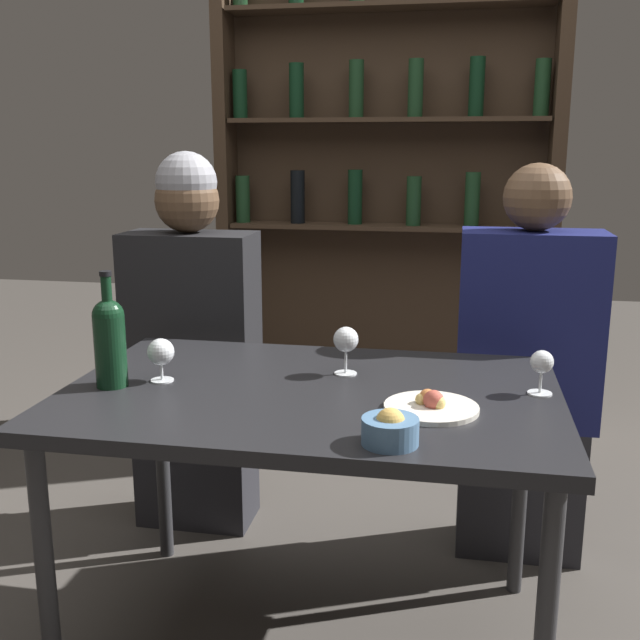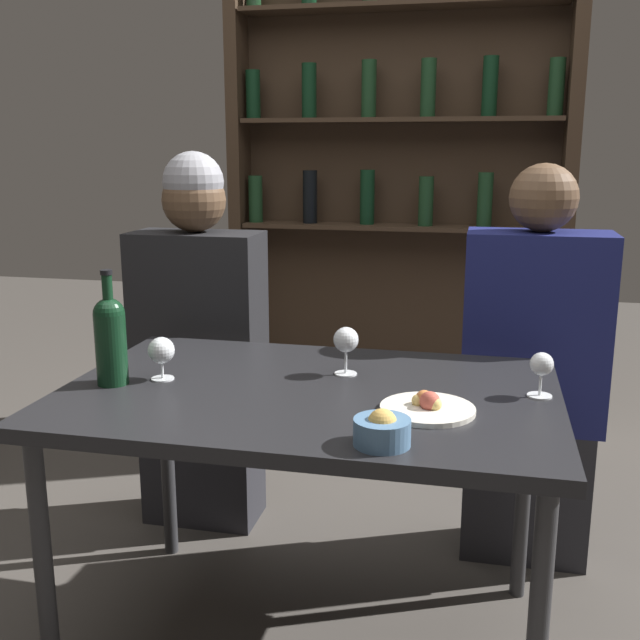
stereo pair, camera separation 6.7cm
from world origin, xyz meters
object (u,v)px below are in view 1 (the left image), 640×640
Objects in this scene: wine_bottle at (110,338)px; seated_person_left at (193,350)px; food_plate_0 at (431,405)px; snack_bowl at (390,429)px; seated_person_right at (526,378)px; wine_glass_1 at (542,364)px; wine_glass_2 at (346,341)px; wine_glass_0 at (161,353)px.

wine_bottle is 0.23× the size of seated_person_left.
food_plate_0 is 1.86× the size of snack_bowl.
wine_bottle is at bearing 161.06° from snack_bowl.
snack_bowl is 1.00m from seated_person_right.
wine_bottle is 0.71m from seated_person_left.
wine_bottle is at bearing -172.79° from wine_glass_1.
wine_glass_2 is (-0.49, 0.08, 0.02)m from wine_glass_1.
wine_glass_1 is at bearing -26.31° from seated_person_left.
wine_bottle is 2.66× the size of wine_glass_1.
wine_glass_2 reaches higher than snack_bowl.
snack_bowl is (0.62, -0.31, -0.04)m from wine_glass_0.
seated_person_left is at bearing 180.00° from seated_person_right.
food_plate_0 is at bearing -2.28° from wine_bottle.
wine_glass_0 is 0.65m from seated_person_left.
food_plate_0 is at bearing -40.16° from seated_person_left.
wine_glass_0 is 1.17m from seated_person_right.
seated_person_left reaches higher than wine_glass_0.
wine_glass_2 is at bearing 20.27° from wine_bottle.
wine_glass_0 reaches higher than wine_glass_1.
wine_glass_2 is 0.73m from seated_person_right.
seated_person_right is (1.11, 0.00, -0.04)m from seated_person_left.
wine_glass_2 is at bearing -137.50° from seated_person_right.
wine_bottle is 0.23× the size of seated_person_right.
wine_bottle is at bearing -159.73° from wine_glass_2.
food_plate_0 is (0.24, -0.24, -0.08)m from wine_glass_2.
wine_glass_2 is 0.78m from seated_person_left.
wine_glass_0 is 0.70m from snack_bowl.
wine_glass_1 is 0.50m from wine_glass_2.
food_plate_0 is at bearing -7.66° from wine_glass_0.
seated_person_right is at bearing 88.32° from wine_glass_1.
seated_person_left is (-0.77, 0.93, -0.12)m from snack_bowl.
wine_glass_1 is (0.95, 0.07, 0.00)m from wine_glass_0.
wine_bottle is at bearing 177.72° from food_plate_0.
seated_person_left is (-0.60, 0.47, -0.18)m from wine_glass_2.
wine_glass_0 is at bearing -147.59° from seated_person_right.
wine_bottle reaches higher than wine_glass_1.
wine_glass_2 reaches higher than wine_glass_0.
wine_glass_1 is 0.51m from snack_bowl.
seated_person_left is 1.11m from seated_person_right.
seated_person_left reaches higher than wine_glass_1.
seated_person_left reaches higher than snack_bowl.
food_plate_0 is (0.80, -0.03, -0.11)m from wine_bottle.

